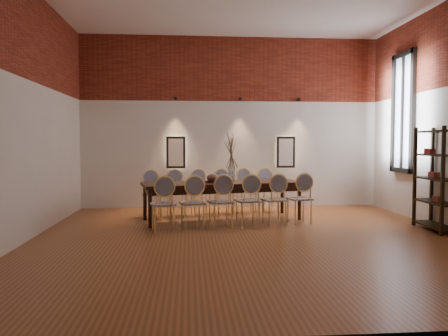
{
  "coord_description": "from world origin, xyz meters",
  "views": [
    {
      "loc": [
        -1.0,
        -6.78,
        1.52
      ],
      "look_at": [
        -0.34,
        1.35,
        1.05
      ],
      "focal_mm": 35.0,
      "sensor_mm": 36.0,
      "label": 1
    }
  ],
  "objects": [
    {
      "name": "vase",
      "position": [
        -0.16,
        1.79,
        0.9
      ],
      "size": [
        0.14,
        0.14,
        0.3
      ],
      "primitive_type": "cylinder",
      "color": "silver",
      "rests_on": "dining_table"
    },
    {
      "name": "chair_far_a",
      "position": [
        -1.77,
        2.25,
        0.47
      ],
      "size": [
        0.52,
        0.52,
        0.94
      ],
      "primitive_type": null,
      "rotation": [
        0.0,
        0.0,
        3.35
      ],
      "color": "#E9C771",
      "rests_on": "floor"
    },
    {
      "name": "chair_near_d",
      "position": [
        0.07,
        1.04,
        0.47
      ],
      "size": [
        0.52,
        0.52,
        0.94
      ],
      "primitive_type": null,
      "rotation": [
        0.0,
        0.0,
        0.21
      ],
      "color": "#E9C771",
      "rests_on": "floor"
    },
    {
      "name": "dried_branches",
      "position": [
        -0.16,
        1.79,
        1.35
      ],
      "size": [
        0.5,
        0.5,
        0.7
      ],
      "primitive_type": null,
      "color": "#4A3E2C",
      "rests_on": "vase"
    },
    {
      "name": "spot_fixture_left",
      "position": [
        -1.3,
        3.42,
        2.55
      ],
      "size": [
        0.08,
        0.1,
        0.08
      ],
      "primitive_type": "cylinder",
      "rotation": [
        1.57,
        0.0,
        0.0
      ],
      "color": "black",
      "rests_on": "wall_back"
    },
    {
      "name": "chair_near_e",
      "position": [
        0.57,
        1.15,
        0.47
      ],
      "size": [
        0.52,
        0.52,
        0.94
      ],
      "primitive_type": null,
      "rotation": [
        0.0,
        0.0,
        0.21
      ],
      "color": "#E9C771",
      "rests_on": "floor"
    },
    {
      "name": "chair_near_b",
      "position": [
        -0.94,
        0.83,
        0.47
      ],
      "size": [
        0.52,
        0.52,
        0.94
      ],
      "primitive_type": null,
      "rotation": [
        0.0,
        0.0,
        0.21
      ],
      "color": "#E9C771",
      "rests_on": "floor"
    },
    {
      "name": "wall_left",
      "position": [
        -3.55,
        0.0,
        2.0
      ],
      "size": [
        0.1,
        7.0,
        4.0
      ],
      "primitive_type": "cube",
      "color": "silver",
      "rests_on": "ground"
    },
    {
      "name": "wall_front",
      "position": [
        0.0,
        -3.55,
        2.0
      ],
      "size": [
        7.0,
        0.1,
        4.0
      ],
      "primitive_type": "cube",
      "color": "silver",
      "rests_on": "ground"
    },
    {
      "name": "book",
      "position": [
        -0.56,
        1.76,
        0.77
      ],
      "size": [
        0.29,
        0.23,
        0.03
      ],
      "primitive_type": "cube",
      "rotation": [
        0.0,
        0.0,
        0.21
      ],
      "color": "#7B1B55",
      "rests_on": "dining_table"
    },
    {
      "name": "chair_far_b",
      "position": [
        -1.26,
        2.35,
        0.47
      ],
      "size": [
        0.52,
        0.52,
        0.94
      ],
      "primitive_type": null,
      "rotation": [
        0.0,
        0.0,
        3.35
      ],
      "color": "#E9C771",
      "rests_on": "floor"
    },
    {
      "name": "brick_band_back",
      "position": [
        0.0,
        3.48,
        3.25
      ],
      "size": [
        7.0,
        0.02,
        1.5
      ],
      "primitive_type": "cube",
      "color": "maroon",
      "rests_on": "ground"
    },
    {
      "name": "chair_far_f",
      "position": [
        0.76,
        2.78,
        0.47
      ],
      "size": [
        0.52,
        0.52,
        0.94
      ],
      "primitive_type": null,
      "rotation": [
        0.0,
        0.0,
        3.35
      ],
      "color": "#E9C771",
      "rests_on": "floor"
    },
    {
      "name": "window_frame",
      "position": [
        3.44,
        2.0,
        2.15
      ],
      "size": [
        0.08,
        0.9,
        2.5
      ],
      "primitive_type": "cube",
      "color": "black",
      "rests_on": "wall_right"
    },
    {
      "name": "bowl",
      "position": [
        -0.54,
        1.66,
        0.84
      ],
      "size": [
        0.24,
        0.24,
        0.18
      ],
      "primitive_type": "ellipsoid",
      "color": "brown",
      "rests_on": "dining_table"
    },
    {
      "name": "floor",
      "position": [
        0.0,
        0.0,
        -0.01
      ],
      "size": [
        7.0,
        7.0,
        0.02
      ],
      "primitive_type": "cube",
      "color": "#975429",
      "rests_on": "ground"
    },
    {
      "name": "window_mullion",
      "position": [
        3.44,
        2.0,
        2.15
      ],
      "size": [
        0.06,
        0.06,
        2.4
      ],
      "primitive_type": "cube",
      "color": "black",
      "rests_on": "wall_right"
    },
    {
      "name": "shelving_rack",
      "position": [
        3.28,
        0.41,
        0.9
      ],
      "size": [
        0.42,
        1.01,
        1.8
      ],
      "primitive_type": null,
      "rotation": [
        0.0,
        0.0,
        -0.04
      ],
      "color": "black",
      "rests_on": "floor"
    },
    {
      "name": "chair_far_e",
      "position": [
        0.26,
        2.67,
        0.47
      ],
      "size": [
        0.52,
        0.52,
        0.94
      ],
      "primitive_type": null,
      "rotation": [
        0.0,
        0.0,
        3.35
      ],
      "color": "#E9C771",
      "rests_on": "floor"
    },
    {
      "name": "window_glass",
      "position": [
        3.46,
        2.0,
        2.15
      ],
      "size": [
        0.02,
        0.78,
        2.38
      ],
      "primitive_type": "cube",
      "color": "silver",
      "rests_on": "wall_right"
    },
    {
      "name": "brick_band_left",
      "position": [
        -3.48,
        0.0,
        3.25
      ],
      "size": [
        0.02,
        7.0,
        1.5
      ],
      "primitive_type": "cube",
      "color": "maroon",
      "rests_on": "ground"
    },
    {
      "name": "chair_far_c",
      "position": [
        -0.75,
        2.46,
        0.47
      ],
      "size": [
        0.52,
        0.52,
        0.94
      ],
      "primitive_type": null,
      "rotation": [
        0.0,
        0.0,
        3.35
      ],
      "color": "#E9C771",
      "rests_on": "floor"
    },
    {
      "name": "niche_right",
      "position": [
        1.3,
        3.45,
        1.3
      ],
      "size": [
        0.36,
        0.06,
        0.66
      ],
      "primitive_type": "cube",
      "color": "#FFEAC6",
      "rests_on": "wall_back"
    },
    {
      "name": "chair_far_d",
      "position": [
        -0.25,
        2.56,
        0.47
      ],
      "size": [
        0.52,
        0.52,
        0.94
      ],
      "primitive_type": null,
      "rotation": [
        0.0,
        0.0,
        3.35
      ],
      "color": "#E9C771",
      "rests_on": "floor"
    },
    {
      "name": "spot_fixture_mid",
      "position": [
        0.2,
        3.42,
        2.55
      ],
      "size": [
        0.08,
        0.1,
        0.08
      ],
      "primitive_type": "cylinder",
      "rotation": [
        1.57,
        0.0,
        0.0
      ],
      "color": "black",
      "rests_on": "wall_back"
    },
    {
      "name": "chair_near_f",
      "position": [
        1.08,
        1.25,
        0.47
      ],
      "size": [
        0.52,
        0.52,
        0.94
      ],
      "primitive_type": null,
      "rotation": [
        0.0,
        0.0,
        0.21
      ],
      "color": "#E9C771",
      "rests_on": "floor"
    },
    {
      "name": "wall_back",
      "position": [
        0.0,
        3.55,
        2.0
      ],
      "size": [
        7.0,
        0.1,
        4.0
      ],
      "primitive_type": "cube",
      "color": "silver",
      "rests_on": "ground"
    },
    {
      "name": "niche_left",
      "position": [
        -1.3,
        3.45,
        1.3
      ],
      "size": [
        0.36,
        0.06,
        0.66
      ],
      "primitive_type": "cube",
      "color": "#FFEAC6",
      "rests_on": "wall_back"
    },
    {
      "name": "chair_near_a",
      "position": [
        -1.45,
        0.73,
        0.47
      ],
      "size": [
        0.52,
        0.52,
        0.94
      ],
      "primitive_type": null,
      "rotation": [
        0.0,
        0.0,
        0.21
      ],
      "color": "#E9C771",
      "rests_on": "floor"
    },
    {
      "name": "chair_near_c",
      "position": [
        -0.44,
        0.94,
        0.47
      ],
      "size": [
        0.52,
        0.52,
        0.94
      ],
      "primitive_type": null,
      "rotation": [
        0.0,
        0.0,
        0.21
      ],
      "color": "#E9C771",
      "rests_on": "floor"
    },
    {
      "name": "spot_fixture_right",
      "position": [
        1.6,
        3.42,
        2.55
      ],
      "size": [
        0.08,
        0.1,
        0.08
      ],
      "primitive_type": "cylinder",
      "rotation": [
        1.57,
        0.0,
        0.0
      ],
      "color": "black",
      "rests_on": "wall_back"
    },
    {
      "name": "dining_table",
      "position": [
        -0.34,
        1.75,
        0.38
      ],
      "size": [
        3.24,
        1.61,
        0.75
      ],
      "primitive_type": "cube",
      "rotation": [
        0.0,
        0.0,
        0.21
      ],
      "color": "black",
      "rests_on": "floor"
    }
  ]
}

